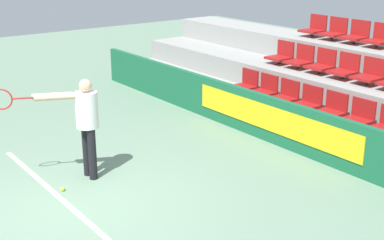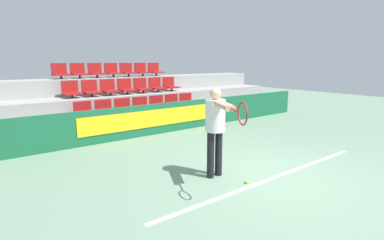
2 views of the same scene
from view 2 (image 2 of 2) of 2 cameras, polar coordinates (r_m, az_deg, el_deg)
ground_plane at (r=5.65m, az=15.10°, el=-10.48°), size 30.00×30.00×0.00m
court_baseline at (r=5.64m, az=15.34°, el=-10.52°), size 5.21×0.08×0.01m
barrier_wall at (r=8.54m, az=-7.12°, el=0.17°), size 12.40×0.14×0.86m
bleacher_tier_front at (r=9.09m, az=-9.01°, el=-0.38°), size 12.00×1.05×0.50m
bleacher_tier_middle at (r=9.97m, az=-11.95°, el=1.98°), size 12.00×1.05×1.00m
bleacher_tier_back at (r=10.88m, az=-14.41°, el=3.95°), size 12.00×1.05×1.50m
stadium_chair_0 at (r=8.47m, az=-19.80°, el=1.31°), size 0.47×0.46×0.49m
stadium_chair_1 at (r=8.65m, az=-16.19°, el=1.74°), size 0.47×0.46×0.49m
stadium_chair_2 at (r=8.87m, az=-12.75°, el=2.13°), size 0.47×0.46×0.49m
stadium_chair_3 at (r=9.13m, az=-9.48°, el=2.50°), size 0.47×0.46×0.49m
stadium_chair_4 at (r=9.41m, az=-6.39°, el=2.84°), size 0.47×0.46×0.49m
stadium_chair_5 at (r=9.71m, az=-3.49°, el=3.15°), size 0.47×0.46×0.49m
stadium_chair_6 at (r=10.04m, az=-0.78°, el=3.43°), size 0.47×0.46×0.49m
stadium_chair_7 at (r=9.40m, az=-22.00°, el=5.15°), size 0.47×0.46×0.49m
stadium_chair_8 at (r=9.57m, az=-18.68°, el=5.47°), size 0.47×0.46×0.49m
stadium_chair_9 at (r=9.77m, az=-15.49°, el=5.75°), size 0.47×0.46×0.49m
stadium_chair_10 at (r=10.00m, az=-12.43°, el=6.01°), size 0.47×0.46×0.49m
stadium_chair_11 at (r=10.26m, az=-9.51°, el=6.24°), size 0.47×0.46×0.49m
stadium_chair_12 at (r=10.54m, az=-6.75°, el=6.45°), size 0.47×0.46×0.49m
stadium_chair_13 at (r=10.84m, az=-4.12°, el=6.63°), size 0.47×0.46×0.49m
stadium_chair_14 at (r=10.38m, az=-23.80°, el=8.27°), size 0.47×0.46×0.49m
stadium_chair_15 at (r=10.53m, az=-20.75°, el=8.53°), size 0.47×0.46×0.49m
stadium_chair_16 at (r=10.72m, az=-17.78°, el=8.75°), size 0.47×0.46×0.49m
stadium_chair_17 at (r=10.93m, az=-14.92°, el=8.94°), size 0.47×0.46×0.49m
stadium_chair_18 at (r=11.16m, az=-12.17°, el=9.10°), size 0.47×0.46×0.49m
stadium_chair_19 at (r=11.42m, az=-9.54°, el=9.24°), size 0.47×0.46×0.49m
stadium_chair_20 at (r=11.70m, az=-7.03°, el=9.35°), size 0.47×0.46×0.49m
tennis_player at (r=5.18m, az=4.65°, el=-0.56°), size 0.76×1.44×1.60m
tennis_ball at (r=5.29m, az=10.36°, el=-11.44°), size 0.07×0.07×0.07m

